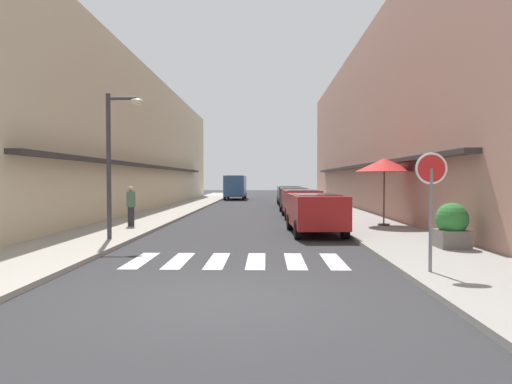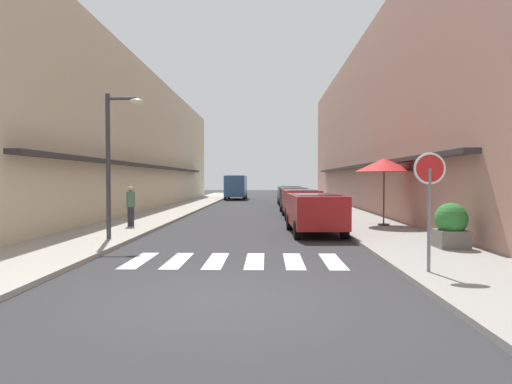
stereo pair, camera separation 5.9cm
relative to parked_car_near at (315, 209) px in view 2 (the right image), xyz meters
The scene contains 16 objects.
ground_plane 11.18m from the parked_car_near, 103.04° to the left, with size 108.51×108.51×0.00m, color #2B2B2D.
sidewalk_left 13.28m from the parked_car_near, 125.04° to the left, with size 3.07×69.05×0.12m, color #9E998E.
sidewalk_right 11.19m from the parked_car_near, 76.60° to the left, with size 3.07×69.05×0.12m, color gray.
building_row_left 17.32m from the parked_car_near, 133.38° to the left, with size 5.50×46.39×8.96m.
building_row_right 14.69m from the parked_car_near, 61.76° to the left, with size 5.50×46.39×10.87m.
crosswalk 6.01m from the parked_car_near, 115.00° to the right, with size 5.20×2.20×0.01m.
parked_car_near is the anchor object (origin of this frame).
parked_car_mid 6.85m from the parked_car_near, 90.00° to the left, with size 1.86×4.30×1.47m.
parked_car_far 12.54m from the parked_car_near, 90.00° to the left, with size 1.97×4.23×1.47m.
parked_car_distant 18.32m from the parked_car_near, 90.00° to the left, with size 1.85×4.28×1.47m.
delivery_van 28.41m from the parked_car_near, 99.88° to the left, with size 2.03×5.41×2.37m.
round_street_sign 7.35m from the parked_car_near, 77.56° to the right, with size 0.65×0.07×2.44m.
street_lamp 7.24m from the parked_car_near, 160.49° to the right, with size 1.19×0.28×4.58m.
cafe_umbrella 4.04m from the parked_car_near, 34.47° to the left, with size 2.39×2.39×2.75m.
planter_corner 5.12m from the parked_car_near, 49.42° to the right, with size 0.88×0.88×1.24m.
pedestrian_walking_near 7.36m from the parked_car_near, 168.75° to the left, with size 0.34×0.34×1.61m.
Camera 2 is at (0.78, -7.31, 2.01)m, focal length 31.12 mm.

